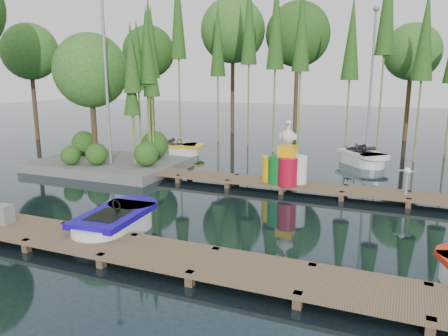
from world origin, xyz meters
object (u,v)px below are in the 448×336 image
at_px(boat_yellow_far, 178,149).
at_px(yellow_barrel, 271,169).
at_px(boat_blue, 115,224).
at_px(drum_cluster, 288,166).
at_px(island, 103,95).
at_px(utility_cabinet, 4,214).

distance_m(boat_yellow_far, yellow_barrel, 7.91).
bearing_deg(boat_blue, drum_cluster, 58.01).
distance_m(yellow_barrel, drum_cluster, 0.71).
bearing_deg(yellow_barrel, drum_cluster, -13.52).
xyz_separation_m(boat_blue, yellow_barrel, (2.36, 5.90, 0.46)).
xyz_separation_m(island, boat_yellow_far, (1.40, 3.89, -2.91)).
bearing_deg(island, boat_yellow_far, 70.17).
bearing_deg(boat_yellow_far, drum_cluster, -32.30).
bearing_deg(utility_cabinet, boat_yellow_far, 96.65).
height_order(island, utility_cabinet, island).
height_order(boat_blue, drum_cluster, drum_cluster).
bearing_deg(island, yellow_barrel, -5.82).
relative_size(boat_blue, drum_cluster, 1.36).
xyz_separation_m(boat_blue, drum_cluster, (3.03, 5.74, 0.67)).
xyz_separation_m(utility_cabinet, yellow_barrel, (5.00, 7.00, 0.20)).
height_order(island, boat_yellow_far, island).
relative_size(boat_blue, boat_yellow_far, 1.08).
distance_m(boat_blue, drum_cluster, 6.53).
distance_m(boat_blue, yellow_barrel, 6.37).
height_order(boat_yellow_far, yellow_barrel, boat_yellow_far).
bearing_deg(utility_cabinet, island, 109.52).
relative_size(boat_blue, utility_cabinet, 6.15).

